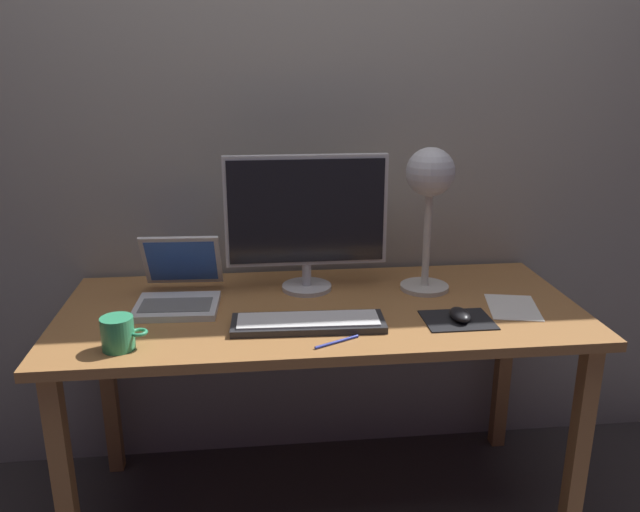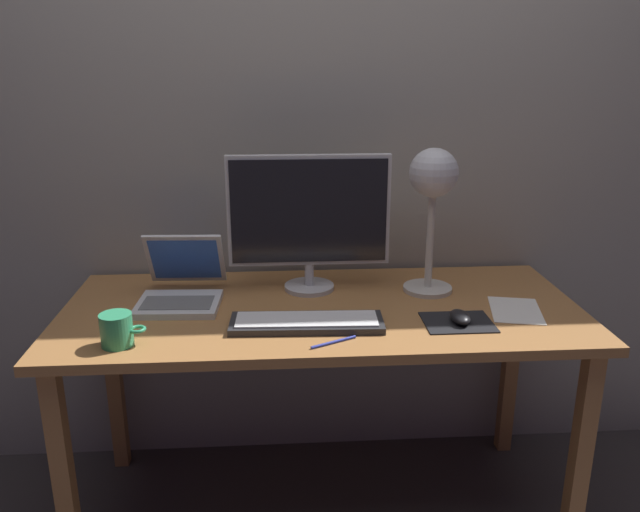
{
  "view_description": "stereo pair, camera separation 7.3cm",
  "coord_description": "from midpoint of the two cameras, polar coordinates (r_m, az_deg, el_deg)",
  "views": [
    {
      "loc": [
        -0.2,
        -1.82,
        1.48
      ],
      "look_at": [
        -0.01,
        -0.05,
        0.92
      ],
      "focal_mm": 35.49,
      "sensor_mm": 36.0,
      "label": 1
    },
    {
      "loc": [
        -0.13,
        -1.82,
        1.48
      ],
      "look_at": [
        -0.01,
        -0.05,
        0.92
      ],
      "focal_mm": 35.49,
      "sensor_mm": 36.0,
      "label": 2
    }
  ],
  "objects": [
    {
      "name": "mousepad",
      "position": [
        1.9,
        11.23,
        -5.69
      ],
      "size": [
        0.2,
        0.16,
        0.0
      ],
      "primitive_type": "cube",
      "color": "black",
      "rests_on": "desk"
    },
    {
      "name": "ground_plane",
      "position": [
        2.35,
        -0.86,
        -21.52
      ],
      "size": [
        4.8,
        4.8,
        0.0
      ],
      "primitive_type": "plane",
      "color": "#383333",
      "rests_on": "ground"
    },
    {
      "name": "paper_sheet_near_mouse",
      "position": [
        2.04,
        16.02,
        -4.46
      ],
      "size": [
        0.19,
        0.24,
        0.0
      ],
      "primitive_type": "cube",
      "rotation": [
        0.0,
        0.0,
        -0.23
      ],
      "color": "white",
      "rests_on": "desk"
    },
    {
      "name": "laptop",
      "position": [
        2.05,
        -13.58,
        -2.48
      ],
      "size": [
        0.26,
        0.32,
        0.2
      ],
      "color": "silver",
      "rests_on": "desk"
    },
    {
      "name": "coffee_mug",
      "position": [
        1.77,
        -18.87,
        -6.62
      ],
      "size": [
        0.12,
        0.09,
        0.09
      ],
      "color": "#339966",
      "rests_on": "desk"
    },
    {
      "name": "desk",
      "position": [
        2.0,
        -0.95,
        -6.67
      ],
      "size": [
        1.6,
        0.7,
        0.74
      ],
      "color": "#A8703D",
      "rests_on": "ground"
    },
    {
      "name": "mouse",
      "position": [
        1.89,
        11.42,
        -5.21
      ],
      "size": [
        0.06,
        0.1,
        0.03
      ],
      "primitive_type": "ellipsoid",
      "color": "black",
      "rests_on": "mousepad"
    },
    {
      "name": "desk_lamp",
      "position": [
        2.04,
        8.85,
        6.29
      ],
      "size": [
        0.16,
        0.16,
        0.47
      ],
      "color": "beige",
      "rests_on": "desk"
    },
    {
      "name": "back_wall",
      "position": [
        2.23,
        -2.02,
        12.87
      ],
      "size": [
        4.8,
        0.06,
        2.6
      ],
      "primitive_type": "cube",
      "color": "#9E998E",
      "rests_on": "ground"
    },
    {
      "name": "keyboard_main",
      "position": [
        1.82,
        -2.23,
        -6.04
      ],
      "size": [
        0.45,
        0.16,
        0.03
      ],
      "color": "#28282B",
      "rests_on": "desk"
    },
    {
      "name": "pen",
      "position": [
        1.73,
        0.31,
        -7.76
      ],
      "size": [
        0.13,
        0.07,
        0.01
      ],
      "primitive_type": "cylinder",
      "rotation": [
        0.0,
        1.57,
        0.46
      ],
      "color": "#2633A5",
      "rests_on": "desk"
    },
    {
      "name": "monitor",
      "position": [
        2.04,
        -2.28,
        3.61
      ],
      "size": [
        0.52,
        0.16,
        0.45
      ],
      "color": "silver",
      "rests_on": "desk"
    }
  ]
}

